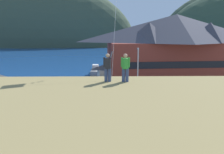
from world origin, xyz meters
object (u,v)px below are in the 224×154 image
(parked_car_front_row_silver, at_px, (65,101))
(person_companion, at_px, (125,67))
(parked_car_back_row_right, at_px, (128,118))
(person_kite_flyer, at_px, (108,66))
(parked_car_back_row_left, at_px, (47,124))
(harbor_lodge, at_px, (175,47))
(moored_boat_outer_mooring, at_px, (125,67))
(parking_light_pole, at_px, (138,70))
(storage_shed_waterside, at_px, (114,72))
(wharf_dock, at_px, (110,70))
(parked_car_lone_by_shed, at_px, (108,104))
(moored_boat_wharfside, at_px, (96,71))
(parked_car_mid_row_center, at_px, (196,116))
(parked_car_mid_row_far, at_px, (169,101))
(parked_car_mid_row_near, at_px, (212,100))

(parked_car_front_row_silver, bearing_deg, person_companion, -64.90)
(parked_car_back_row_right, height_order, person_kite_flyer, person_kite_flyer)
(parked_car_back_row_left, bearing_deg, person_companion, -43.82)
(harbor_lodge, relative_size, person_kite_flyer, 13.98)
(moored_boat_outer_mooring, distance_m, person_companion, 42.62)
(parking_light_pole, bearing_deg, parked_car_back_row_left, -131.94)
(storage_shed_waterside, xyz_separation_m, person_companion, (-0.07, -26.67, 5.31))
(wharf_dock, bearing_deg, parked_car_back_row_right, -87.36)
(person_kite_flyer, xyz_separation_m, person_companion, (1.08, -0.10, -0.02))
(harbor_lodge, height_order, parked_car_lone_by_shed, harbor_lodge)
(harbor_lodge, relative_size, moored_boat_outer_mooring, 3.40)
(moored_boat_wharfside, distance_m, parked_car_back_row_left, 30.25)
(parked_car_mid_row_center, bearing_deg, parked_car_front_row_silver, 159.58)
(storage_shed_waterside, relative_size, parked_car_mid_row_far, 1.61)
(parked_car_back_row_right, bearing_deg, parking_light_pole, 77.41)
(parked_car_mid_row_far, bearing_deg, parked_car_back_row_left, -151.75)
(parked_car_mid_row_center, relative_size, person_companion, 2.48)
(wharf_dock, distance_m, parked_car_mid_row_far, 26.95)
(wharf_dock, height_order, parking_light_pole, parking_light_pole)
(parked_car_mid_row_near, bearing_deg, person_companion, -130.98)
(parked_car_mid_row_far, relative_size, person_companion, 2.42)
(moored_boat_wharfside, height_order, parked_car_front_row_silver, moored_boat_wharfside)
(moored_boat_outer_mooring, distance_m, parked_car_mid_row_near, 29.71)
(parked_car_mid_row_center, distance_m, person_kite_flyer, 13.72)
(parked_car_mid_row_center, distance_m, parked_car_front_row_silver, 15.15)
(parked_car_mid_row_near, xyz_separation_m, person_kite_flyer, (-12.91, -13.52, 6.48))
(parked_car_lone_by_shed, bearing_deg, wharf_dock, 89.00)
(parked_car_back_row_right, distance_m, parking_light_pole, 10.27)
(harbor_lodge, bearing_deg, parked_car_mid_row_near, -87.03)
(parked_car_lone_by_shed, bearing_deg, parked_car_mid_row_center, -25.75)
(moored_boat_wharfside, distance_m, person_kite_flyer, 37.22)
(harbor_lodge, bearing_deg, moored_boat_outer_mooring, 120.22)
(moored_boat_outer_mooring, bearing_deg, parked_car_front_row_silver, -108.12)
(parked_car_mid_row_near, height_order, parking_light_pole, parking_light_pole)
(storage_shed_waterside, bearing_deg, parked_car_back_row_right, -87.54)
(storage_shed_waterside, xyz_separation_m, parked_car_lone_by_shed, (-1.13, -14.13, -1.15))
(parked_car_lone_by_shed, xyz_separation_m, parking_light_pole, (4.07, 4.82, 3.15))
(parked_car_lone_by_shed, bearing_deg, harbor_lodge, 51.93)
(parked_car_back_row_left, bearing_deg, wharf_dock, 79.43)
(wharf_dock, relative_size, parked_car_front_row_silver, 2.39)
(harbor_lodge, height_order, moored_boat_wharfside, harbor_lodge)
(parked_car_mid_row_near, xyz_separation_m, parked_car_mid_row_far, (-5.33, -0.00, 0.00))
(wharf_dock, xyz_separation_m, parked_car_lone_by_shed, (-0.47, -27.07, 0.71))
(parked_car_front_row_silver, bearing_deg, wharf_dock, 77.56)
(parked_car_back_row_right, bearing_deg, wharf_dock, 92.64)
(parking_light_pole, bearing_deg, parked_car_back_row_right, -102.59)
(parked_car_front_row_silver, bearing_deg, parked_car_back_row_left, -93.45)
(wharf_dock, relative_size, parking_light_pole, 1.44)
(moored_boat_wharfside, xyz_separation_m, parked_car_front_row_silver, (-2.56, -23.06, 0.34))
(moored_boat_outer_mooring, height_order, parked_car_mid_row_far, moored_boat_outer_mooring)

